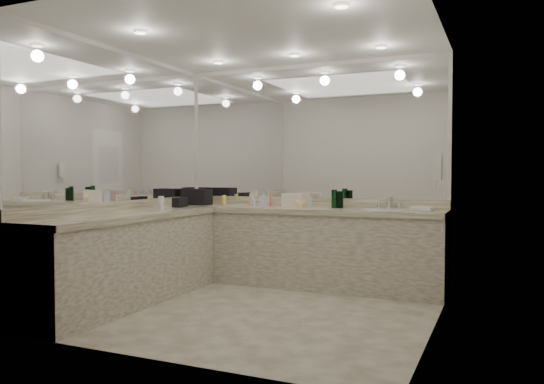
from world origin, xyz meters
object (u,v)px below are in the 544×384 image
at_px(sink, 385,210).
at_px(soap_bottle_c, 300,200).
at_px(black_toiletry_bag, 197,197).
at_px(cream_cosmetic_case, 296,200).
at_px(hand_towel, 422,209).
at_px(wall_phone, 439,167).
at_px(soap_bottle_b, 264,199).
at_px(soap_bottle_a, 252,197).

xyz_separation_m(sink, soap_bottle_c, (-0.97, -0.01, 0.09)).
xyz_separation_m(black_toiletry_bag, cream_cosmetic_case, (1.28, 0.10, -0.01)).
height_order(hand_towel, soap_bottle_c, soap_bottle_c).
distance_m(wall_phone, soap_bottle_b, 2.07).
distance_m(black_toiletry_bag, soap_bottle_a, 0.72).
bearing_deg(sink, soap_bottle_a, 177.64).
relative_size(wall_phone, hand_towel, 1.10).
height_order(soap_bottle_a, soap_bottle_c, soap_bottle_a).
bearing_deg(black_toiletry_bag, soap_bottle_b, -2.28).
height_order(sink, soap_bottle_b, soap_bottle_b).
bearing_deg(soap_bottle_c, black_toiletry_bag, -178.66).
relative_size(wall_phone, black_toiletry_bag, 0.71).
bearing_deg(soap_bottle_a, wall_phone, -14.29).
bearing_deg(soap_bottle_a, black_toiletry_bag, -171.41).
distance_m(cream_cosmetic_case, soap_bottle_a, 0.57).
relative_size(hand_towel, soap_bottle_b, 1.17).
relative_size(sink, hand_towel, 2.01).
height_order(soap_bottle_a, soap_bottle_b, soap_bottle_a).
bearing_deg(wall_phone, soap_bottle_c, 162.65).
xyz_separation_m(cream_cosmetic_case, soap_bottle_a, (-0.57, 0.01, 0.02)).
bearing_deg(soap_bottle_c, hand_towel, 1.71).
bearing_deg(sink, soap_bottle_b, -176.78).
height_order(black_toiletry_bag, soap_bottle_a, soap_bottle_a).
relative_size(black_toiletry_bag, soap_bottle_b, 1.80).
bearing_deg(sink, soap_bottle_c, -179.46).
relative_size(hand_towel, soap_bottle_c, 1.31).
height_order(black_toiletry_bag, hand_towel, black_toiletry_bag).
bearing_deg(hand_towel, soap_bottle_c, -178.29).
height_order(wall_phone, soap_bottle_a, wall_phone).
bearing_deg(hand_towel, wall_phone, -67.81).
distance_m(wall_phone, soap_bottle_c, 1.69).
relative_size(wall_phone, soap_bottle_c, 1.43).
xyz_separation_m(wall_phone, soap_bottle_b, (-2.00, 0.42, -0.36)).
relative_size(sink, soap_bottle_a, 2.15).
height_order(hand_towel, soap_bottle_a, soap_bottle_a).
height_order(sink, black_toiletry_bag, black_toiletry_bag).
distance_m(hand_towel, soap_bottle_a, 2.01).
bearing_deg(hand_towel, cream_cosmetic_case, 179.06).
xyz_separation_m(wall_phone, hand_towel, (-0.22, 0.53, -0.43)).
xyz_separation_m(black_toiletry_bag, hand_towel, (2.72, 0.07, -0.08)).
height_order(cream_cosmetic_case, soap_bottle_b, soap_bottle_b).
height_order(cream_cosmetic_case, hand_towel, cream_cosmetic_case).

